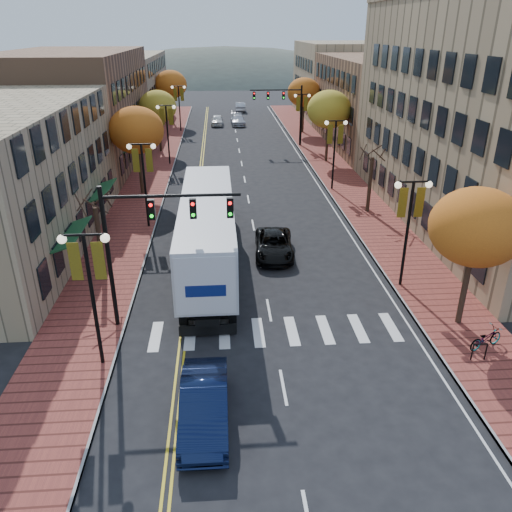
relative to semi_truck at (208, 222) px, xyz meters
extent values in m
plane|color=black|center=(3.09, -10.09, -2.60)|extent=(200.00, 200.00, 0.00)
cube|color=brown|center=(-5.91, 22.41, -2.52)|extent=(4.00, 85.00, 0.15)
cube|color=brown|center=(12.09, 22.41, -2.52)|extent=(4.00, 85.00, 0.15)
cube|color=brown|center=(-13.91, 25.91, 2.90)|extent=(12.00, 24.00, 11.00)
cube|color=#9E8966|center=(-13.91, 50.91, 2.15)|extent=(12.00, 26.00, 9.50)
cube|color=brown|center=(21.59, 31.91, 2.40)|extent=(15.00, 24.00, 10.00)
cube|color=#9E8966|center=(21.59, 53.91, 2.90)|extent=(15.00, 20.00, 11.00)
cylinder|color=#382619|center=(-5.91, -2.09, -0.35)|extent=(0.28, 0.28, 4.20)
cylinder|color=#382619|center=(-5.91, 13.91, 0.00)|extent=(0.28, 0.28, 4.90)
ellipsoid|color=orange|center=(-5.91, 13.91, 2.86)|extent=(4.48, 4.48, 3.81)
cylinder|color=#382619|center=(-5.91, 29.91, -0.17)|extent=(0.28, 0.28, 4.55)
ellipsoid|color=yellow|center=(-5.91, 29.91, 2.47)|extent=(4.16, 4.16, 3.54)
cylinder|color=#382619|center=(-5.91, 47.91, 0.07)|extent=(0.28, 0.28, 5.04)
ellipsoid|color=orange|center=(-5.91, 47.91, 3.02)|extent=(4.61, 4.61, 3.92)
cylinder|color=#382619|center=(12.09, -8.09, -0.17)|extent=(0.28, 0.28, 4.55)
ellipsoid|color=orange|center=(12.09, -8.09, 2.47)|extent=(4.16, 4.16, 3.54)
cylinder|color=#382619|center=(12.09, 7.91, -0.35)|extent=(0.28, 0.28, 4.20)
cylinder|color=#382619|center=(12.09, 23.91, 0.00)|extent=(0.28, 0.28, 4.90)
ellipsoid|color=yellow|center=(12.09, 23.91, 2.86)|extent=(4.48, 4.48, 3.81)
cylinder|color=#382619|center=(12.09, 39.91, -0.07)|extent=(0.28, 0.28, 4.76)
ellipsoid|color=orange|center=(12.09, 39.91, 2.71)|extent=(4.35, 4.35, 3.70)
cylinder|color=black|center=(-4.41, -10.09, 0.40)|extent=(0.16, 0.16, 6.00)
cylinder|color=black|center=(-4.41, -10.09, 3.40)|extent=(1.60, 0.10, 0.10)
sphere|color=#FFF2CC|center=(-5.21, -10.09, 3.25)|extent=(0.36, 0.36, 0.36)
sphere|color=#FFF2CC|center=(-3.61, -10.09, 3.25)|extent=(0.36, 0.36, 0.36)
cube|color=#B49F18|center=(-4.86, -10.09, 2.30)|extent=(0.45, 0.03, 1.60)
cube|color=#B49F18|center=(-3.96, -10.09, 2.30)|extent=(0.45, 0.03, 1.60)
cylinder|color=black|center=(-4.41, 5.91, 0.40)|extent=(0.16, 0.16, 6.00)
cylinder|color=black|center=(-4.41, 5.91, 3.40)|extent=(1.60, 0.10, 0.10)
sphere|color=#FFF2CC|center=(-5.21, 5.91, 3.25)|extent=(0.36, 0.36, 0.36)
sphere|color=#FFF2CC|center=(-3.61, 5.91, 3.25)|extent=(0.36, 0.36, 0.36)
cube|color=#B49F18|center=(-4.86, 5.91, 2.30)|extent=(0.45, 0.03, 1.60)
cube|color=#B49F18|center=(-3.96, 5.91, 2.30)|extent=(0.45, 0.03, 1.60)
cylinder|color=black|center=(-4.41, 23.91, 0.40)|extent=(0.16, 0.16, 6.00)
cylinder|color=black|center=(-4.41, 23.91, 3.40)|extent=(1.60, 0.10, 0.10)
sphere|color=#FFF2CC|center=(-5.21, 23.91, 3.25)|extent=(0.36, 0.36, 0.36)
sphere|color=#FFF2CC|center=(-3.61, 23.91, 3.25)|extent=(0.36, 0.36, 0.36)
cube|color=#B49F18|center=(-4.86, 23.91, 2.30)|extent=(0.45, 0.03, 1.60)
cube|color=#B49F18|center=(-3.96, 23.91, 2.30)|extent=(0.45, 0.03, 1.60)
cylinder|color=black|center=(-4.41, 41.91, 0.40)|extent=(0.16, 0.16, 6.00)
cylinder|color=black|center=(-4.41, 41.91, 3.40)|extent=(1.60, 0.10, 0.10)
sphere|color=#FFF2CC|center=(-5.21, 41.91, 3.25)|extent=(0.36, 0.36, 0.36)
sphere|color=#FFF2CC|center=(-3.61, 41.91, 3.25)|extent=(0.36, 0.36, 0.36)
cube|color=#B49F18|center=(-4.86, 41.91, 2.30)|extent=(0.45, 0.03, 1.60)
cube|color=#B49F18|center=(-3.96, 41.91, 2.30)|extent=(0.45, 0.03, 1.60)
cylinder|color=black|center=(10.59, -4.09, 0.40)|extent=(0.16, 0.16, 6.00)
cylinder|color=black|center=(10.59, -4.09, 3.40)|extent=(1.60, 0.10, 0.10)
sphere|color=#FFF2CC|center=(9.79, -4.09, 3.25)|extent=(0.36, 0.36, 0.36)
sphere|color=#FFF2CC|center=(11.39, -4.09, 3.25)|extent=(0.36, 0.36, 0.36)
cube|color=#B49F18|center=(10.14, -4.09, 2.30)|extent=(0.45, 0.03, 1.60)
cube|color=#B49F18|center=(11.04, -4.09, 2.30)|extent=(0.45, 0.03, 1.60)
cylinder|color=black|center=(10.59, 13.91, 0.40)|extent=(0.16, 0.16, 6.00)
cylinder|color=black|center=(10.59, 13.91, 3.40)|extent=(1.60, 0.10, 0.10)
sphere|color=#FFF2CC|center=(9.79, 13.91, 3.25)|extent=(0.36, 0.36, 0.36)
sphere|color=#FFF2CC|center=(11.39, 13.91, 3.25)|extent=(0.36, 0.36, 0.36)
cube|color=#B49F18|center=(10.14, 13.91, 2.30)|extent=(0.45, 0.03, 1.60)
cube|color=#B49F18|center=(11.04, 13.91, 2.30)|extent=(0.45, 0.03, 1.60)
cylinder|color=black|center=(10.59, 31.91, 0.40)|extent=(0.16, 0.16, 6.00)
cylinder|color=black|center=(10.59, 31.91, 3.40)|extent=(1.60, 0.10, 0.10)
sphere|color=#FFF2CC|center=(9.79, 31.91, 3.25)|extent=(0.36, 0.36, 0.36)
sphere|color=#FFF2CC|center=(11.39, 31.91, 3.25)|extent=(0.36, 0.36, 0.36)
cube|color=#B49F18|center=(10.14, 31.91, 2.30)|extent=(0.45, 0.03, 1.60)
cube|color=#B49F18|center=(11.04, 31.91, 2.30)|extent=(0.45, 0.03, 1.60)
cylinder|color=black|center=(-4.31, -7.09, 0.90)|extent=(0.20, 0.20, 7.00)
cylinder|color=black|center=(-1.31, -7.09, 3.90)|extent=(6.00, 0.14, 0.14)
cube|color=black|center=(-2.21, -7.09, 3.30)|extent=(0.30, 0.25, 0.90)
sphere|color=#FF0C0C|center=(-2.21, -7.23, 3.55)|extent=(0.16, 0.16, 0.16)
cube|color=black|center=(-0.41, -7.09, 3.30)|extent=(0.30, 0.25, 0.90)
sphere|color=#FF0C0C|center=(-0.41, -7.23, 3.55)|extent=(0.16, 0.16, 0.16)
cube|color=black|center=(1.21, -7.09, 3.30)|extent=(0.30, 0.25, 0.90)
sphere|color=#FF0C0C|center=(1.21, -7.23, 3.55)|extent=(0.16, 0.16, 0.16)
cylinder|color=black|center=(10.49, 31.91, 0.90)|extent=(0.20, 0.20, 7.00)
cylinder|color=black|center=(7.49, 31.91, 3.90)|extent=(6.00, 0.14, 0.14)
cube|color=black|center=(8.39, 31.91, 3.30)|extent=(0.30, 0.25, 0.90)
sphere|color=#FF0C0C|center=(8.39, 31.77, 3.55)|extent=(0.16, 0.16, 0.16)
cube|color=black|center=(6.59, 31.91, 3.30)|extent=(0.30, 0.25, 0.90)
sphere|color=#FF0C0C|center=(6.59, 31.77, 3.55)|extent=(0.16, 0.16, 0.16)
cube|color=black|center=(4.97, 31.91, 3.30)|extent=(0.30, 0.25, 0.90)
sphere|color=#FF0C0C|center=(4.97, 31.77, 3.55)|extent=(0.16, 0.16, 0.16)
cube|color=black|center=(0.01, -1.42, -1.65)|extent=(1.17, 14.44, 0.39)
cube|color=silver|center=(0.01, -1.42, 0.29)|extent=(2.94, 14.44, 3.11)
cube|color=black|center=(-0.03, 7.46, -0.76)|extent=(2.79, 3.34, 2.78)
cylinder|color=black|center=(-1.14, -7.20, -2.04)|extent=(0.39, 1.11, 1.11)
cylinder|color=black|center=(1.19, -7.19, -2.04)|extent=(0.39, 1.11, 1.11)
cylinder|color=black|center=(-1.14, -5.87, -2.04)|extent=(0.39, 1.11, 1.11)
cylinder|color=black|center=(1.19, -5.86, -2.04)|extent=(0.39, 1.11, 1.11)
cylinder|color=black|center=(-1.19, 6.12, -2.04)|extent=(0.39, 1.11, 1.11)
cylinder|color=black|center=(1.14, 6.13, -2.04)|extent=(0.39, 1.11, 1.11)
cylinder|color=black|center=(-1.20, 8.56, -2.04)|extent=(0.39, 1.11, 1.11)
cylinder|color=black|center=(1.13, 8.57, -2.04)|extent=(0.39, 1.11, 1.11)
imported|color=#0D1634|center=(0.00, -13.81, -1.79)|extent=(1.71, 4.86, 1.60)
imported|color=black|center=(4.05, 0.62, -1.89)|extent=(2.66, 5.19, 1.40)
imported|color=silver|center=(0.57, 46.63, -1.87)|extent=(1.83, 4.31, 1.45)
imported|color=#B2B2BA|center=(3.59, 46.66, -1.88)|extent=(2.14, 4.98, 1.43)
imported|color=#B4B5BC|center=(4.49, 59.51, -1.83)|extent=(1.64, 4.64, 1.52)
imported|color=gray|center=(12.31, -10.23, -1.96)|extent=(1.95, 1.30, 0.97)
camera|label=1|loc=(0.84, -27.90, 10.54)|focal=35.00mm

